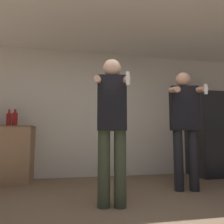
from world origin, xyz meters
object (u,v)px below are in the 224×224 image
refrigerator (207,134)px  person_woman_foreground (112,123)px  person_man_side (185,121)px  bottle_amber_bourbon (15,119)px  bottle_brown_liquor (9,119)px

refrigerator → person_woman_foreground: bearing=-146.0°
person_woman_foreground → person_man_side: (1.23, 0.52, 0.07)m
bottle_amber_bourbon → person_man_side: 2.87m
person_woman_foreground → refrigerator: bearing=34.0°
refrigerator → person_man_side: 1.53m
bottle_amber_bourbon → person_woman_foreground: (1.43, -1.60, -0.16)m
person_woman_foreground → bottle_brown_liquor: bearing=133.6°
refrigerator → bottle_amber_bourbon: refrigerator is taller
refrigerator → person_man_side: bearing=-136.3°
bottle_amber_bourbon → bottle_brown_liquor: bearing=180.0°
refrigerator → person_man_side: size_ratio=0.95×
person_woman_foreground → person_man_side: person_man_side is taller
bottle_brown_liquor → person_woman_foreground: person_woman_foreground is taller
bottle_brown_liquor → bottle_amber_bourbon: bottle_amber_bourbon is taller
refrigerator → person_woman_foreground: size_ratio=0.98×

